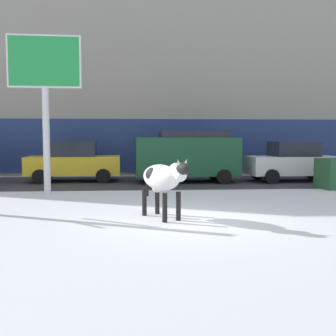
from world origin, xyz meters
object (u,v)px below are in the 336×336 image
object	(u,v)px
pedestrian_near_billboard	(317,159)
car_yellow_sedan	(74,162)
pedestrian_by_cars	(314,159)
cow_holstein	(161,178)
car_darkgreen_van	(187,155)
billboard	(45,71)
car_white_sedan	(293,162)

from	to	relation	value
pedestrian_near_billboard	car_yellow_sedan	bearing A→B (deg)	-169.53
pedestrian_near_billboard	pedestrian_by_cars	bearing A→B (deg)	180.00
car_yellow_sedan	pedestrian_near_billboard	size ratio (longest dim) A/B	2.48
cow_holstein	car_darkgreen_van	world-z (taller)	car_darkgreen_van
car_yellow_sedan	pedestrian_by_cars	size ratio (longest dim) A/B	2.48
cow_holstein	billboard	world-z (taller)	billboard
car_yellow_sedan	pedestrian_by_cars	distance (m)	12.67
pedestrian_by_cars	car_yellow_sedan	bearing A→B (deg)	-169.38
car_darkgreen_van	pedestrian_by_cars	size ratio (longest dim) A/B	2.71
car_yellow_sedan	pedestrian_by_cars	xyz separation A→B (m)	(12.45, 2.33, -0.03)
car_darkgreen_van	car_white_sedan	distance (m)	4.95
car_white_sedan	pedestrian_near_billboard	distance (m)	3.90
billboard	car_darkgreen_van	xyz separation A→B (m)	(5.43, 3.48, -3.07)
cow_holstein	car_darkgreen_van	bearing A→B (deg)	78.73
car_darkgreen_van	pedestrian_near_billboard	size ratio (longest dim) A/B	2.71
car_white_sedan	billboard	bearing A→B (deg)	-161.40
billboard	pedestrian_near_billboard	bearing A→B (deg)	26.62
car_darkgreen_van	pedestrian_by_cars	distance (m)	7.88
car_white_sedan	pedestrian_by_cars	size ratio (longest dim) A/B	2.48
billboard	pedestrian_by_cars	world-z (taller)	billboard
pedestrian_near_billboard	pedestrian_by_cars	size ratio (longest dim) A/B	1.00
pedestrian_by_cars	billboard	bearing A→B (deg)	-153.06
billboard	car_darkgreen_van	distance (m)	7.14
pedestrian_near_billboard	car_darkgreen_van	bearing A→B (deg)	-158.26
car_yellow_sedan	car_white_sedan	distance (m)	10.13
cow_holstein	car_white_sedan	bearing A→B (deg)	50.80
car_darkgreen_van	car_white_sedan	bearing A→B (deg)	0.05
car_yellow_sedan	cow_holstein	bearing A→B (deg)	-67.55
billboard	cow_holstein	bearing A→B (deg)	-49.74
pedestrian_by_cars	cow_holstein	bearing A→B (deg)	-128.96
car_yellow_sedan	car_white_sedan	bearing A→B (deg)	-3.60
car_darkgreen_van	pedestrian_near_billboard	bearing A→B (deg)	21.74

